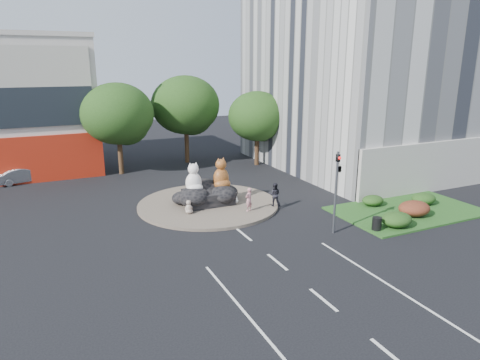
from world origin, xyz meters
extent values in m
plane|color=black|center=(0.00, 0.00, 0.00)|extent=(120.00, 120.00, 0.00)
cylinder|color=brown|center=(0.00, 10.00, 0.10)|extent=(10.00, 10.00, 0.20)
cube|color=#214D19|center=(12.00, 3.00, 0.06)|extent=(10.00, 6.00, 0.12)
cylinder|color=#382314|center=(-4.00, 22.00, 1.87)|extent=(0.44, 0.44, 3.74)
ellipsoid|color=#1A3912|center=(-4.00, 22.00, 5.53)|extent=(6.46, 6.46, 5.49)
sphere|color=#1A3912|center=(-3.20, 22.50, 4.68)|extent=(4.25, 4.25, 4.25)
sphere|color=#1A3912|center=(-4.70, 21.70, 4.93)|extent=(3.74, 3.74, 3.74)
cylinder|color=#382314|center=(3.00, 24.00, 1.98)|extent=(0.44, 0.44, 3.96)
ellipsoid|color=#1A3912|center=(3.00, 24.00, 5.85)|extent=(6.84, 6.84, 5.81)
sphere|color=#1A3912|center=(3.80, 24.50, 4.95)|extent=(4.50, 4.50, 4.50)
sphere|color=#1A3912|center=(2.30, 23.70, 5.22)|extent=(3.96, 3.96, 3.96)
cylinder|color=#382314|center=(9.00, 20.00, 1.65)|extent=(0.44, 0.44, 3.30)
ellipsoid|color=#1A3912|center=(9.00, 20.00, 4.88)|extent=(5.70, 5.70, 4.84)
sphere|color=#1A3912|center=(9.80, 20.50, 4.12)|extent=(3.75, 3.75, 3.75)
sphere|color=#1A3912|center=(8.30, 19.70, 4.35)|extent=(3.30, 3.30, 3.30)
ellipsoid|color=#1A3912|center=(9.00, 1.00, 0.57)|extent=(2.00, 1.60, 0.90)
ellipsoid|color=#4D1A14|center=(11.50, 2.00, 0.61)|extent=(2.20, 1.76, 0.99)
ellipsoid|color=#1A3912|center=(14.00, 3.50, 0.53)|extent=(1.80, 1.44, 0.81)
ellipsoid|color=#1A3912|center=(10.50, 4.80, 0.48)|extent=(1.60, 1.28, 0.72)
cylinder|color=#595B60|center=(5.00, 2.00, 2.50)|extent=(0.14, 0.14, 5.00)
imported|color=black|center=(5.00, 2.00, 4.20)|extent=(0.21, 0.26, 1.30)
imported|color=black|center=(5.20, 2.00, 4.00)|extent=(0.26, 1.24, 0.50)
sphere|color=red|center=(5.00, 1.82, 4.65)|extent=(0.18, 0.18, 0.18)
cylinder|color=#595B60|center=(13.00, 8.00, 4.00)|extent=(0.18, 0.18, 8.00)
cylinder|color=#595B60|center=(12.00, 8.00, 8.00)|extent=(2.00, 0.12, 0.12)
cube|color=silver|center=(11.00, 8.00, 7.90)|extent=(0.50, 0.22, 0.12)
imported|color=#C27D83|center=(1.89, 7.24, 1.01)|extent=(0.70, 0.61, 1.62)
imported|color=black|center=(4.00, 7.43, 1.03)|extent=(1.03, 0.98, 1.67)
imported|color=#94959A|center=(-12.17, 22.37, 0.68)|extent=(4.35, 2.43, 1.36)
cylinder|color=black|center=(7.50, 1.08, 0.52)|extent=(0.66, 0.66, 0.79)
camera|label=1|loc=(-10.17, -17.39, 9.86)|focal=32.00mm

